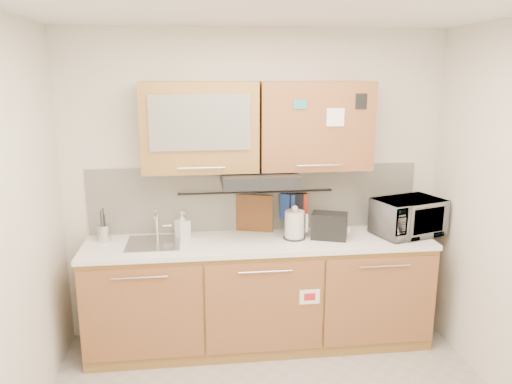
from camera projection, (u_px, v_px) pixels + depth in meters
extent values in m
plane|color=white|center=(291.00, 0.00, 2.51)|extent=(3.20, 3.20, 0.00)
plane|color=silver|center=(255.00, 186.00, 4.26)|extent=(3.20, 0.00, 3.20)
cube|color=#A57C3A|center=(260.00, 294.00, 4.17)|extent=(2.80, 0.60, 0.88)
cube|color=black|center=(260.00, 336.00, 4.26)|extent=(2.80, 0.54, 0.10)
cube|color=#9C6037|center=(142.00, 315.00, 3.75)|extent=(0.91, 0.02, 0.74)
cylinder|color=silver|center=(139.00, 278.00, 3.65)|extent=(0.41, 0.01, 0.01)
cube|color=#9C6037|center=(265.00, 308.00, 3.86)|extent=(0.91, 0.02, 0.74)
cylinder|color=silver|center=(265.00, 272.00, 3.76)|extent=(0.41, 0.01, 0.01)
cube|color=#9C6037|center=(381.00, 302.00, 3.97)|extent=(0.91, 0.02, 0.74)
cylinder|color=silver|center=(384.00, 266.00, 3.87)|extent=(0.41, 0.01, 0.01)
cube|color=white|center=(260.00, 243.00, 4.05)|extent=(2.82, 0.62, 0.04)
cube|color=silver|center=(256.00, 198.00, 4.27)|extent=(2.80, 0.02, 0.56)
cube|color=#A57C3A|center=(200.00, 127.00, 3.91)|extent=(0.90, 0.35, 0.70)
cube|color=silver|center=(200.00, 123.00, 3.72)|extent=(0.76, 0.02, 0.42)
cube|color=#9C6037|center=(314.00, 125.00, 4.02)|extent=(0.90, 0.35, 0.70)
cube|color=white|center=(335.00, 117.00, 3.84)|extent=(0.14, 0.00, 0.14)
cube|color=black|center=(259.00, 178.00, 3.99)|extent=(0.60, 0.46, 0.10)
cube|color=silver|center=(154.00, 245.00, 3.96)|extent=(0.42, 0.40, 0.03)
cylinder|color=silver|center=(157.00, 224.00, 4.09)|extent=(0.03, 0.03, 0.24)
cylinder|color=silver|center=(156.00, 215.00, 3.99)|extent=(0.02, 0.18, 0.02)
cylinder|color=black|center=(256.00, 192.00, 4.22)|extent=(1.30, 0.02, 0.02)
cylinder|color=silver|center=(104.00, 233.00, 4.01)|extent=(0.12, 0.12, 0.14)
cylinder|color=black|center=(102.00, 226.00, 4.01)|extent=(0.01, 0.01, 0.25)
cylinder|color=black|center=(105.00, 228.00, 3.99)|extent=(0.01, 0.01, 0.23)
cylinder|color=black|center=(104.00, 224.00, 4.02)|extent=(0.01, 0.01, 0.27)
cylinder|color=black|center=(102.00, 230.00, 3.99)|extent=(0.01, 0.01, 0.20)
cylinder|color=silver|center=(294.00, 225.00, 4.06)|extent=(0.17, 0.17, 0.23)
sphere|color=silver|center=(295.00, 209.00, 4.03)|extent=(0.05, 0.05, 0.05)
cube|color=silver|center=(306.00, 223.00, 4.08)|extent=(0.02, 0.03, 0.15)
cylinder|color=black|center=(294.00, 238.00, 4.09)|extent=(0.18, 0.18, 0.01)
cube|color=black|center=(329.00, 226.00, 4.07)|extent=(0.32, 0.26, 0.21)
cube|color=black|center=(323.00, 214.00, 4.06)|extent=(0.12, 0.14, 0.01)
cube|color=black|center=(336.00, 215.00, 4.03)|extent=(0.12, 0.14, 0.01)
imported|color=#999999|center=(408.00, 217.00, 4.16)|extent=(0.64, 0.52, 0.30)
imported|color=#999999|center=(182.00, 225.00, 4.09)|extent=(0.14, 0.14, 0.22)
cube|color=brown|center=(255.00, 217.00, 4.25)|extent=(0.31, 0.12, 0.39)
cube|color=#203D96|center=(288.00, 206.00, 4.27)|extent=(0.13, 0.08, 0.22)
cube|color=black|center=(298.00, 208.00, 4.28)|extent=(0.16, 0.06, 0.25)
cube|color=#B82E18|center=(299.00, 204.00, 4.27)|extent=(0.15, 0.05, 0.18)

